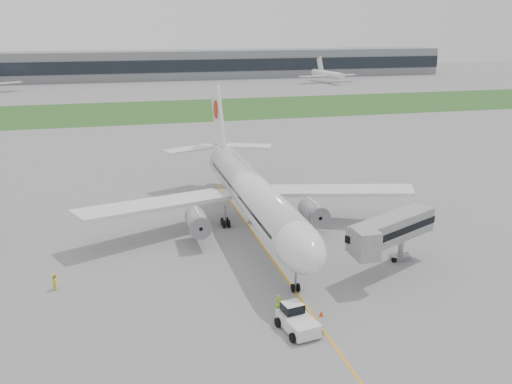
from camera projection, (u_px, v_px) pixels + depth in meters
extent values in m
plane|color=gray|center=(260.00, 242.00, 75.52)|extent=(600.00, 600.00, 0.00)
cube|color=#2F5C22|center=(166.00, 111.00, 186.79)|extent=(600.00, 50.00, 0.02)
cube|color=slate|center=(142.00, 65.00, 286.78)|extent=(320.00, 22.00, 14.00)
cube|color=#1D222A|center=(144.00, 67.00, 276.58)|extent=(320.00, 0.60, 6.00)
cylinder|color=white|center=(252.00, 193.00, 77.63)|extent=(5.00, 38.00, 5.00)
ellipsoid|color=white|center=(298.00, 245.00, 59.55)|extent=(5.00, 11.00, 5.00)
cube|color=black|center=(301.00, 240.00, 58.36)|extent=(3.20, 1.54, 1.14)
cone|color=white|center=(221.00, 153.00, 97.80)|extent=(5.00, 10.53, 6.16)
cube|color=white|center=(155.00, 204.00, 76.69)|extent=(22.13, 13.52, 1.70)
cube|color=white|center=(335.00, 191.00, 82.96)|extent=(22.13, 13.52, 1.70)
cylinder|color=#A7A7AC|center=(198.00, 222.00, 74.13)|extent=(2.70, 5.20, 2.70)
cylinder|color=#A7A7AC|center=(313.00, 212.00, 77.98)|extent=(2.70, 5.20, 2.70)
cube|color=white|center=(219.00, 122.00, 97.73)|extent=(0.45, 10.90, 12.76)
cylinder|color=red|center=(217.00, 109.00, 98.08)|extent=(0.60, 3.20, 3.20)
cube|color=white|center=(190.00, 149.00, 98.79)|extent=(9.54, 6.34, 0.35)
cube|color=white|center=(246.00, 146.00, 101.21)|extent=(9.54, 6.34, 0.35)
cylinder|color=gray|center=(296.00, 278.00, 61.17)|extent=(0.24, 0.24, 3.10)
cylinder|color=black|center=(225.00, 223.00, 81.08)|extent=(1.40, 1.10, 1.10)
cylinder|color=black|center=(269.00, 219.00, 82.63)|extent=(1.40, 1.10, 1.10)
cube|color=silver|center=(298.00, 323.00, 53.49)|extent=(3.27, 4.93, 1.22)
cube|color=silver|center=(292.00, 308.00, 54.26)|extent=(2.07, 1.91, 1.01)
cube|color=black|center=(292.00, 307.00, 54.25)|extent=(2.13, 1.97, 0.86)
cylinder|color=black|center=(278.00, 322.00, 54.38)|extent=(0.50, 0.96, 0.91)
cylinder|color=black|center=(303.00, 316.00, 55.46)|extent=(0.50, 0.96, 0.91)
cylinder|color=black|center=(293.00, 338.00, 51.72)|extent=(0.50, 0.96, 0.91)
cylinder|color=black|center=(319.00, 331.00, 52.80)|extent=(0.50, 0.96, 0.91)
cube|color=#9C9B9E|center=(392.00, 229.00, 66.28)|extent=(13.05, 8.43, 2.83)
cube|color=black|center=(392.00, 229.00, 66.28)|extent=(13.26, 8.60, 0.85)
cube|color=#9C9B9E|center=(365.00, 244.00, 61.74)|extent=(2.45, 3.20, 3.20)
cylinder|color=gray|center=(401.00, 246.00, 69.29)|extent=(0.66, 0.66, 3.58)
cube|color=gray|center=(400.00, 257.00, 69.71)|extent=(2.61, 2.19, 0.66)
cylinder|color=black|center=(394.00, 260.00, 68.94)|extent=(0.55, 0.72, 0.66)
cylinder|color=black|center=(406.00, 255.00, 70.48)|extent=(0.55, 0.72, 0.66)
cone|color=#F5490C|center=(319.00, 329.00, 53.52)|extent=(0.39, 0.39, 0.54)
cone|color=#F5490C|center=(321.00, 313.00, 56.36)|extent=(0.45, 0.45, 0.62)
imported|color=#A2E826|center=(279.00, 303.00, 57.11)|extent=(0.69, 0.47, 1.83)
imported|color=#FAFF2A|center=(56.00, 281.00, 61.93)|extent=(0.82, 0.98, 1.82)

